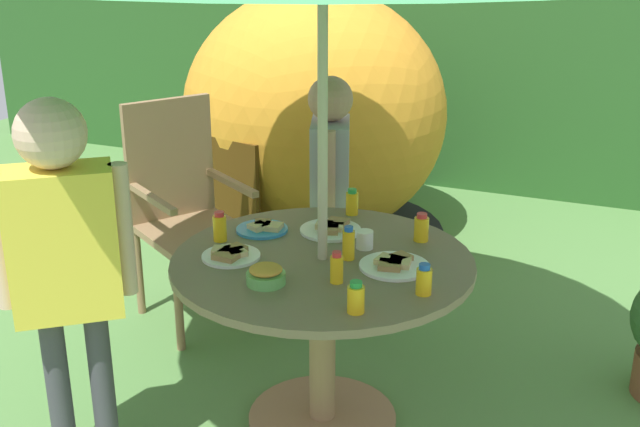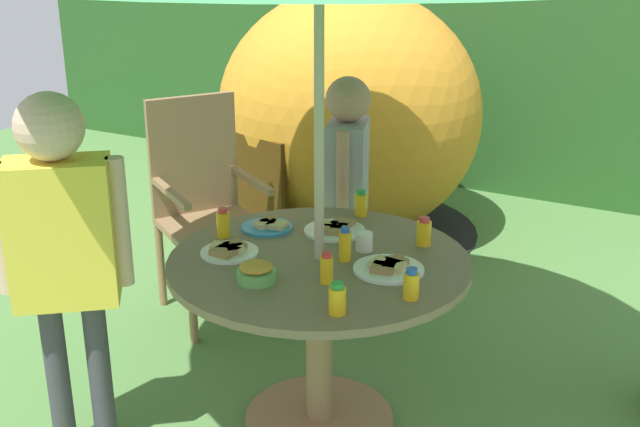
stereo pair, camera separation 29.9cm
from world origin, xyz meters
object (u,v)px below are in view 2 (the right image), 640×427
dome_tent (349,115)px  plate_center_back (268,226)px  juice_bottle_center_front (337,299)px  juice_bottle_near_left (223,223)px  juice_bottle_spot_a (361,204)px  plate_far_right (229,251)px  juice_bottle_near_right (411,285)px  wooden_chair (204,198)px  cup_near (364,241)px  child_in_yellow_shirt (62,233)px  juice_bottle_mid_right (345,245)px  child_in_grey_shirt (347,171)px  plate_far_left (335,229)px  snack_bowl (256,272)px  plate_front_edge (389,267)px  juice_bottle_mid_left (424,232)px  juice_bottle_back_edge (327,269)px  garden_table (319,304)px

dome_tent → plate_center_back: dome_tent is taller
dome_tent → juice_bottle_center_front: 2.57m
plate_center_back → juice_bottle_near_left: 0.20m
plate_center_back → juice_bottle_spot_a: bearing=50.6°
plate_far_right → juice_bottle_near_right: bearing=-1.9°
wooden_chair → cup_near: size_ratio=15.41×
dome_tent → child_in_yellow_shirt: bearing=-71.1°
juice_bottle_center_front → wooden_chair: bearing=141.9°
juice_bottle_near_left → juice_bottle_mid_right: (0.53, 0.02, 0.00)m
juice_bottle_near_left → juice_bottle_near_right: (0.86, -0.16, -0.01)m
child_in_grey_shirt → plate_far_left: 0.61m
juice_bottle_near_right → juice_bottle_mid_right: juice_bottle_mid_right is taller
plate_far_left → juice_bottle_center_front: bearing=-61.8°
snack_bowl → juice_bottle_spot_a: juice_bottle_spot_a is taller
dome_tent → plate_center_back: size_ratio=9.84×
child_in_yellow_shirt → plate_front_edge: (0.97, 0.58, -0.15)m
plate_far_right → juice_bottle_mid_left: 0.75m
plate_far_left → plate_center_back: size_ratio=1.18×
plate_front_edge → juice_bottle_back_edge: size_ratio=2.24×
plate_far_left → juice_bottle_center_front: size_ratio=2.30×
dome_tent → plate_center_back: 1.87m
snack_bowl → plate_far_right: (-0.22, 0.15, -0.02)m
juice_bottle_near_right → cup_near: (-0.31, 0.30, -0.01)m
juice_bottle_mid_right → juice_bottle_spot_a: juice_bottle_mid_right is taller
garden_table → juice_bottle_mid_right: bearing=19.1°
plate_front_edge → juice_bottle_center_front: (-0.01, -0.38, 0.04)m
juice_bottle_center_front → cup_near: 0.53m
dome_tent → child_in_yellow_shirt: 2.52m
plate_front_edge → juice_bottle_back_edge: 0.25m
child_in_grey_shirt → juice_bottle_center_front: child_in_grey_shirt is taller
garden_table → juice_bottle_mid_left: juice_bottle_mid_left is taller
dome_tent → plate_far_right: (0.55, -2.08, -0.04)m
garden_table → juice_bottle_near_right: 0.51m
juice_bottle_center_front → juice_bottle_mid_right: 0.43m
dome_tent → child_in_grey_shirt: 1.26m
juice_bottle_near_right → juice_bottle_spot_a: juice_bottle_spot_a is taller
juice_bottle_near_left → cup_near: bearing=14.6°
child_in_grey_shirt → wooden_chair: bearing=-94.4°
garden_table → snack_bowl: snack_bowl is taller
wooden_chair → snack_bowl: size_ratio=7.96×
cup_near → juice_bottle_center_front: bearing=-73.5°
dome_tent → juice_bottle_near_right: 2.47m
child_in_grey_shirt → plate_front_edge: bearing=15.4°
plate_front_edge → juice_bottle_mid_right: juice_bottle_mid_right is taller
garden_table → cup_near: (0.11, 0.15, 0.22)m
dome_tent → plate_far_left: 1.86m
child_in_yellow_shirt → wooden_chair: bearing=65.4°
dome_tent → plate_front_edge: size_ratio=8.06×
plate_far_left → juice_bottle_near_left: juice_bottle_near_left is taller
wooden_chair → cup_near: wooden_chair is taller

